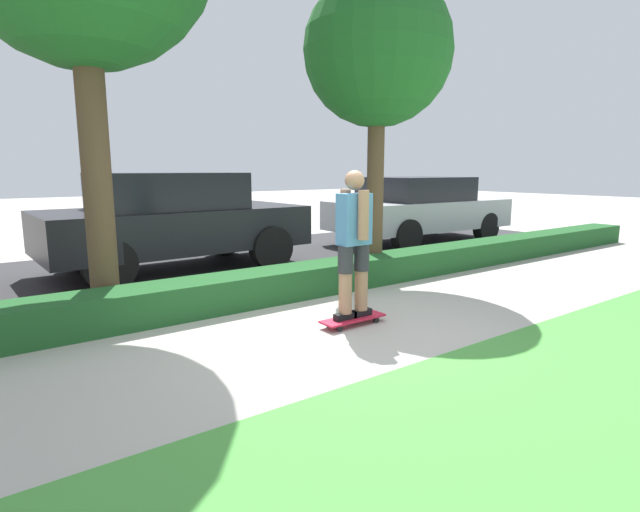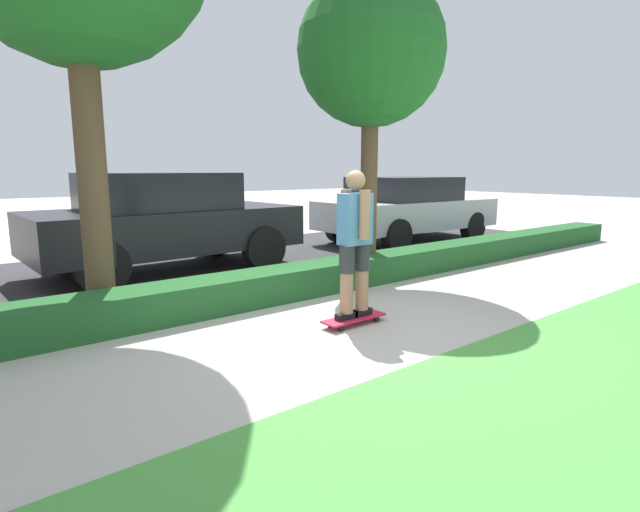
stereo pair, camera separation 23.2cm
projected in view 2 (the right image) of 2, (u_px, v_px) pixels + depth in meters
The scene contains 8 objects.
ground_plane at pixel (350, 332), 5.17m from camera, with size 60.00×60.00×0.00m, color #ADA89E.
street_asphalt at pixel (183, 269), 8.40m from camera, with size 18.37×5.00×0.01m.
hedge_row at pixel (266, 286), 6.37m from camera, with size 18.37×0.60×0.39m.
skateboard at pixel (354, 318), 5.43m from camera, with size 0.76×0.24×0.08m.
skater_person at pixel (355, 241), 5.28m from camera, with size 0.48×0.40×1.58m.
tree_mid at pixel (371, 54), 7.31m from camera, with size 2.19×2.19×4.47m.
parked_car_middle at pixel (165, 220), 8.15m from camera, with size 4.24×2.12×1.62m.
parked_car_rear at pixel (406, 208), 11.51m from camera, with size 4.26×2.05×1.50m.
Camera 2 is at (-3.34, -3.68, 1.67)m, focal length 28.00 mm.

